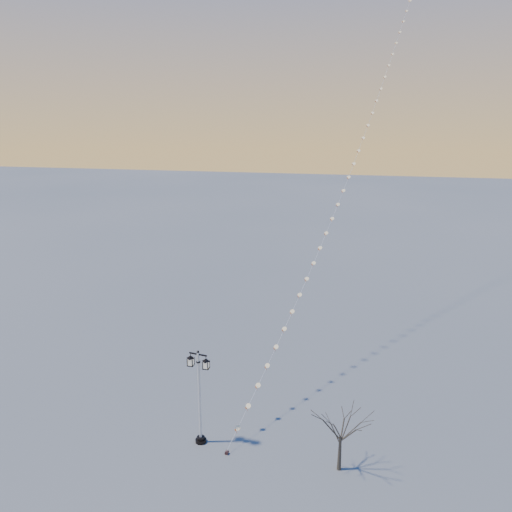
% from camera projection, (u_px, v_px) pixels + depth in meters
% --- Properties ---
extents(ground, '(300.00, 300.00, 0.00)m').
position_uv_depth(ground, '(193.00, 448.00, 27.18)').
color(ground, slate).
rests_on(ground, ground).
extents(street_lamp, '(1.40, 0.62, 5.53)m').
position_uv_depth(street_lamp, '(199.00, 393.00, 26.86)').
color(street_lamp, black).
rests_on(street_lamp, ground).
extents(bare_tree, '(2.13, 2.13, 3.54)m').
position_uv_depth(bare_tree, '(341.00, 427.00, 24.84)').
color(bare_tree, '#373025').
rests_on(bare_tree, ground).
extents(kite_train, '(11.51, 45.51, 37.91)m').
position_uv_depth(kite_train, '(365.00, 101.00, 41.53)').
color(kite_train, '#341B18').
rests_on(kite_train, ground).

